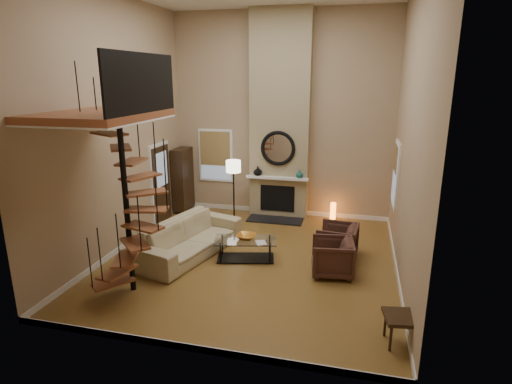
% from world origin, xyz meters
% --- Properties ---
extents(ground, '(6.00, 6.50, 0.01)m').
position_xyz_m(ground, '(0.00, 0.00, -0.01)').
color(ground, olive).
rests_on(ground, ground).
extents(back_wall, '(6.00, 0.02, 5.50)m').
position_xyz_m(back_wall, '(0.00, 3.25, 2.75)').
color(back_wall, tan).
rests_on(back_wall, ground).
extents(front_wall, '(6.00, 0.02, 5.50)m').
position_xyz_m(front_wall, '(0.00, -3.25, 2.75)').
color(front_wall, tan).
rests_on(front_wall, ground).
extents(left_wall, '(0.02, 6.50, 5.50)m').
position_xyz_m(left_wall, '(-3.00, 0.00, 2.75)').
color(left_wall, tan).
rests_on(left_wall, ground).
extents(right_wall, '(0.02, 6.50, 5.50)m').
position_xyz_m(right_wall, '(3.00, 0.00, 2.75)').
color(right_wall, tan).
rests_on(right_wall, ground).
extents(baseboard_back, '(6.00, 0.02, 0.12)m').
position_xyz_m(baseboard_back, '(0.00, 3.24, 0.06)').
color(baseboard_back, white).
rests_on(baseboard_back, ground).
extents(baseboard_front, '(6.00, 0.02, 0.12)m').
position_xyz_m(baseboard_front, '(0.00, -3.24, 0.06)').
color(baseboard_front, white).
rests_on(baseboard_front, ground).
extents(baseboard_left, '(0.02, 6.50, 0.12)m').
position_xyz_m(baseboard_left, '(-2.99, 0.00, 0.06)').
color(baseboard_left, white).
rests_on(baseboard_left, ground).
extents(baseboard_right, '(0.02, 6.50, 0.12)m').
position_xyz_m(baseboard_right, '(2.99, 0.00, 0.06)').
color(baseboard_right, white).
rests_on(baseboard_right, ground).
extents(chimney_breast, '(1.60, 0.38, 5.50)m').
position_xyz_m(chimney_breast, '(0.00, 3.06, 2.75)').
color(chimney_breast, '#9A8A64').
rests_on(chimney_breast, ground).
extents(hearth, '(1.50, 0.60, 0.04)m').
position_xyz_m(hearth, '(0.00, 2.57, 0.02)').
color(hearth, black).
rests_on(hearth, ground).
extents(firebox, '(0.95, 0.02, 0.72)m').
position_xyz_m(firebox, '(0.00, 2.86, 0.55)').
color(firebox, black).
rests_on(firebox, chimney_breast).
extents(mantel, '(1.70, 0.18, 0.06)m').
position_xyz_m(mantel, '(0.00, 2.78, 1.15)').
color(mantel, white).
rests_on(mantel, chimney_breast).
extents(mirror_frame, '(0.94, 0.10, 0.94)m').
position_xyz_m(mirror_frame, '(0.00, 2.84, 1.95)').
color(mirror_frame, black).
rests_on(mirror_frame, chimney_breast).
extents(mirror_disc, '(0.80, 0.01, 0.80)m').
position_xyz_m(mirror_disc, '(0.00, 2.85, 1.95)').
color(mirror_disc, white).
rests_on(mirror_disc, chimney_breast).
extents(vase_left, '(0.24, 0.24, 0.25)m').
position_xyz_m(vase_left, '(-0.55, 2.82, 1.30)').
color(vase_left, black).
rests_on(vase_left, mantel).
extents(vase_right, '(0.20, 0.20, 0.21)m').
position_xyz_m(vase_right, '(0.60, 2.82, 1.28)').
color(vase_right, '#165049').
rests_on(vase_right, mantel).
extents(window_back, '(1.02, 0.06, 1.52)m').
position_xyz_m(window_back, '(-1.90, 3.22, 1.62)').
color(window_back, white).
rests_on(window_back, back_wall).
extents(window_right, '(0.06, 1.02, 1.52)m').
position_xyz_m(window_right, '(2.97, 2.00, 1.63)').
color(window_right, white).
rests_on(window_right, right_wall).
extents(entry_door, '(0.10, 1.05, 2.16)m').
position_xyz_m(entry_door, '(-2.95, 1.80, 1.05)').
color(entry_door, white).
rests_on(entry_door, ground).
extents(loft, '(1.70, 2.20, 1.09)m').
position_xyz_m(loft, '(-2.04, -1.80, 3.24)').
color(loft, '#995632').
rests_on(loft, left_wall).
extents(spiral_stair, '(1.47, 1.47, 4.06)m').
position_xyz_m(spiral_stair, '(-1.78, -1.79, 1.78)').
color(spiral_stair, black).
rests_on(spiral_stair, ground).
extents(hutch, '(0.37, 0.79, 1.77)m').
position_xyz_m(hutch, '(-2.78, 2.80, 0.95)').
color(hutch, '#322010').
rests_on(hutch, ground).
extents(sofa, '(1.72, 2.88, 0.79)m').
position_xyz_m(sofa, '(-1.39, -0.06, 0.40)').
color(sofa, tan).
rests_on(sofa, ground).
extents(armchair_near, '(0.92, 0.90, 0.76)m').
position_xyz_m(armchair_near, '(1.85, 0.57, 0.35)').
color(armchair_near, '#472920').
rests_on(armchair_near, ground).
extents(armchair_far, '(0.90, 0.88, 0.74)m').
position_xyz_m(armchair_far, '(1.80, -0.27, 0.35)').
color(armchair_far, '#472920').
rests_on(armchair_far, ground).
extents(coffee_table, '(1.43, 0.94, 0.48)m').
position_xyz_m(coffee_table, '(-0.13, -0.02, 0.28)').
color(coffee_table, silver).
rests_on(coffee_table, ground).
extents(bowl, '(0.41, 0.41, 0.10)m').
position_xyz_m(bowl, '(-0.13, 0.03, 0.50)').
color(bowl, orange).
rests_on(bowl, coffee_table).
extents(book, '(0.30, 0.33, 0.03)m').
position_xyz_m(book, '(0.22, -0.17, 0.46)').
color(book, gray).
rests_on(book, coffee_table).
extents(floor_lamp, '(0.39, 0.39, 1.70)m').
position_xyz_m(floor_lamp, '(-1.04, 2.15, 1.41)').
color(floor_lamp, black).
rests_on(floor_lamp, ground).
extents(accent_lamp, '(0.15, 0.15, 0.53)m').
position_xyz_m(accent_lamp, '(1.53, 2.92, 0.25)').
color(accent_lamp, orange).
rests_on(accent_lamp, ground).
extents(side_chair, '(0.57, 0.57, 1.01)m').
position_xyz_m(side_chair, '(2.95, -2.32, 0.53)').
color(side_chair, '#322010').
rests_on(side_chair, ground).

